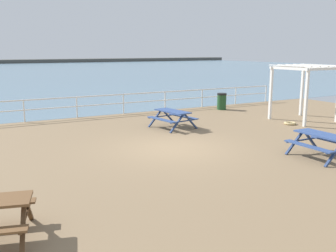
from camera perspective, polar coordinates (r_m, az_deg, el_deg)
The scene contains 8 objects.
ground_plane at distance 13.49m, azimuth 0.78°, elevation -3.74°, with size 30.00×24.00×0.20m, color #846B4C.
sea_band at distance 64.50m, azimuth -23.15°, elevation 7.43°, with size 142.00×90.00×0.01m, color slate.
seaward_railing at distance 20.31m, azimuth -10.06°, elevation 3.70°, with size 23.07×0.07×1.08m.
picnic_table_near_left at distance 13.14m, azimuth 22.12°, elevation -1.93°, with size 1.55×1.81×0.80m.
picnic_table_near_right at distance 16.81m, azimuth 0.69°, elevation 1.67°, with size 1.79×2.02×0.80m.
lattice_pergola at distance 19.60m, azimuth 19.83°, elevation 6.54°, with size 2.46×2.58×2.70m.
litter_bin at distance 22.30m, azimuth 8.05°, elevation 3.69°, with size 0.55×0.55×0.95m.
rope_coil at distance 18.58m, azimuth 17.82°, elevation 0.39°, with size 0.55×0.55×0.11m, color tan.
Camera 1 is at (-6.41, -11.34, 3.41)m, focal length 40.67 mm.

